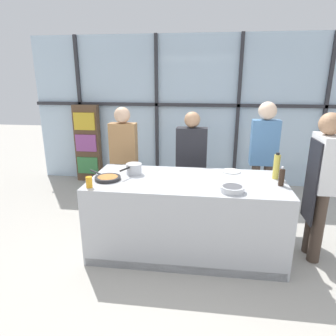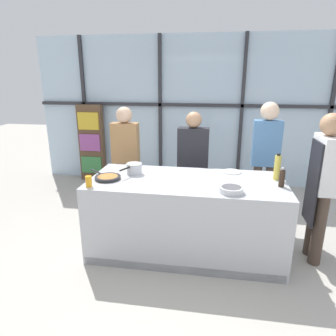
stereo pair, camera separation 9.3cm
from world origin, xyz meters
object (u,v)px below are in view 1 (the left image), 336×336
frying_pan (107,178)px  pepper_grinder (282,177)px  spectator_far_left (124,154)px  juice_glass_near (89,182)px  chef (321,179)px  white_plate (231,171)px  spectator_center_left (191,160)px  oil_bottle (276,166)px  mixing_bowl (232,189)px  spectator_center_right (263,154)px  saucepan (134,169)px

frying_pan → pepper_grinder: (1.94, 0.05, 0.08)m
spectator_far_left → juice_glass_near: bearing=89.2°
chef → pepper_grinder: bearing=104.4°
spectator_far_left → white_plate: size_ratio=7.16×
spectator_center_left → white_plate: bearing=134.2°
spectator_center_left → white_plate: size_ratio=6.93×
spectator_far_left → pepper_grinder: spectator_far_left is taller
white_plate → oil_bottle: (0.49, -0.19, 0.14)m
white_plate → mixing_bowl: 0.69m
white_plate → pepper_grinder: 0.67m
chef → spectator_center_left: bearing=59.8°
spectator_center_left → mixing_bowl: (0.49, -1.23, 0.05)m
pepper_grinder → mixing_bowl: bearing=-154.3°
chef → oil_bottle: (-0.46, 0.12, 0.09)m
chef → oil_bottle: bearing=75.1°
spectator_center_left → white_plate: spectator_center_left is taller
white_plate → juice_glass_near: (-1.55, -0.76, 0.05)m
spectator_center_right → pepper_grinder: bearing=91.7°
spectator_center_left → pepper_grinder: (1.03, -0.97, 0.12)m
chef → juice_glass_near: (-2.50, -0.44, 0.00)m
frying_pan → spectator_center_right: bearing=28.3°
spectator_far_left → pepper_grinder: bearing=154.3°
frying_pan → pepper_grinder: pepper_grinder is taller
frying_pan → pepper_grinder: size_ratio=2.07×
white_plate → pepper_grinder: pepper_grinder is taller
mixing_bowl → pepper_grinder: 0.60m
spectator_center_right → spectator_center_left: bearing=0.0°
spectator_far_left → oil_bottle: 2.15m
white_plate → spectator_center_right: bearing=48.9°
chef → mixing_bowl: chef is taller
mixing_bowl → oil_bottle: oil_bottle is taller
oil_bottle → pepper_grinder: bearing=-87.6°
saucepan → pepper_grinder: 1.70m
chef → frying_pan: size_ratio=3.75×
chef → mixing_bowl: bearing=110.7°
frying_pan → juice_glass_near: bearing=-111.8°
spectator_center_left → juice_glass_near: bearing=52.0°
oil_bottle → chef: bearing=-14.9°
chef → oil_bottle: size_ratio=5.50×
oil_bottle → pepper_grinder: 0.24m
spectator_center_left → juice_glass_near: 1.66m
spectator_center_left → oil_bottle: bearing=144.1°
pepper_grinder → frying_pan: bearing=-178.4°
chef → juice_glass_near: chef is taller
frying_pan → pepper_grinder: 1.94m
chef → spectator_center_right: (-0.48, 0.86, 0.06)m
mixing_bowl → spectator_center_right: bearing=67.5°
spectator_center_left → saucepan: size_ratio=4.73×
saucepan → white_plate: (1.18, 0.24, -0.06)m
white_plate → mixing_bowl: (-0.04, -0.69, 0.03)m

